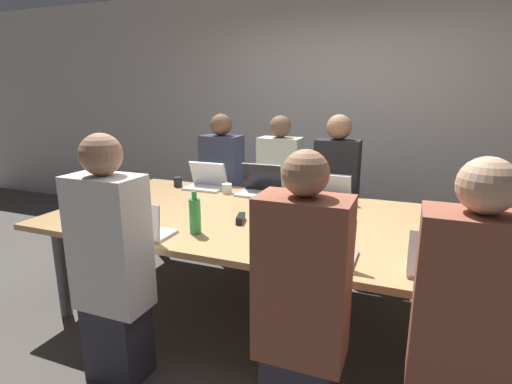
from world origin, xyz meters
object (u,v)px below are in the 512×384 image
Objects in this scene: stapler at (241,219)px; laptop_near_midright at (322,247)px; laptop_near_right at (447,265)px; cup_far_left at (178,182)px; person_near_right at (465,342)px; laptop_far_midleft at (260,186)px; person_near_midright at (301,310)px; laptop_near_left at (141,226)px; person_far_center at (336,193)px; cup_far_midleft at (227,189)px; cup_far_center at (301,195)px; person_far_left at (222,186)px; bottle_far_center at (297,190)px; laptop_far_center at (331,194)px; bottle_near_left at (195,215)px; person_far_midleft at (279,190)px; laptop_far_left at (206,181)px; person_near_left at (112,266)px.

laptop_near_midright is at bearing -47.34° from stapler.
laptop_near_midright is 0.97× the size of laptop_near_right.
cup_far_left is 2.53m from laptop_near_right.
laptop_far_midleft is at bearing -47.44° from person_near_right.
person_near_midright is at bearing 35.24° from laptop_near_right.
laptop_near_right is (1.72, 0.08, -0.00)m from laptop_near_left.
person_far_center reaches higher than laptop_near_right.
cup_far_center is (0.68, -0.01, 0.01)m from cup_far_midleft.
person_near_midright is (0.00, -0.41, -0.15)m from laptop_near_midright.
cup_far_midleft is at bearing -5.80° from cup_far_left.
laptop_near_midright is 1.01× the size of laptop_near_left.
person_far_left reaches higher than cup_far_midleft.
bottle_far_center is (1.20, -0.11, 0.06)m from cup_far_left.
person_far_left is 2.45m from person_near_midright.
person_far_left is at bearing -38.61° from laptop_near_right.
person_near_midright is (1.40, -2.02, -0.01)m from person_far_left.
cup_far_midleft is 0.92m from laptop_far_center.
laptop_far_center reaches higher than cup_far_center.
laptop_far_center is 1.99× the size of stapler.
bottle_near_left reaches higher than stapler.
person_near_midright reaches higher than bottle_near_left.
laptop_near_right is at bearing -55.41° from laptop_far_center.
cup_far_midleft is 1.19m from laptop_near_left.
bottle_near_left is (0.56, -1.49, 0.18)m from person_far_left.
person_near_right reaches higher than laptop_far_center.
laptop_near_midright is at bearing 1.19° from laptop_near_right.
stapler is at bearing -32.63° from laptop_near_midright.
person_near_right is (1.47, -1.60, -0.14)m from laptop_far_midleft.
person_far_center is at bearing -66.81° from person_near_right.
person_far_midleft reaches higher than laptop_near_left.
person_far_left is (-0.03, 0.39, -0.13)m from laptop_far_left.
person_near_midright is 4.01× the size of laptop_near_left.
person_near_right is (1.44, -2.06, -0.00)m from person_far_midleft.
laptop_near_midright is (1.36, -1.22, 0.00)m from laptop_far_left.
person_near_right is (2.02, -1.63, -0.14)m from laptop_far_left.
laptop_near_left is (-0.87, -1.76, 0.12)m from person_far_center.
person_far_center reaches higher than person_far_midleft.
person_near_midright is 4.50× the size of laptop_far_center.
laptop_near_left is (-0.69, -1.18, 0.02)m from cup_far_center.
cup_far_left is 0.30× the size of laptop_far_center.
laptop_far_left is 0.41m from person_far_left.
person_far_midleft is 1.76m from laptop_near_left.
person_far_left reaches higher than bottle_far_center.
cup_far_midleft is at bearing -146.60° from person_far_center.
bottle_near_left is at bearing -75.20° from cup_far_midleft.
laptop_near_left is 2.23× the size of stapler.
cup_far_center is at bearing -120.25° from laptop_near_left.
cup_far_center is 0.07× the size of person_near_left.
cup_far_center is 1.37m from laptop_near_left.
person_far_midleft reaches higher than cup_far_center.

